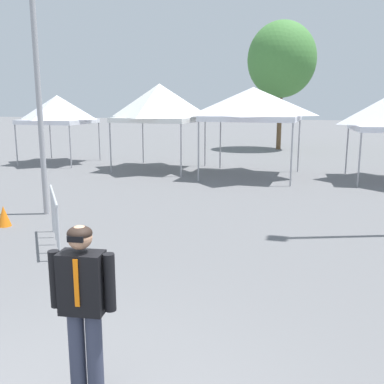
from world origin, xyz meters
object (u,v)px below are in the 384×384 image
Objects in this scene: canopy_tent_behind_right at (58,110)px; tree_behind_tents_center at (282,60)px; traffic_cone_lot_center at (4,216)px; person_foreground at (83,301)px; light_pole_opposite_side at (33,16)px; canopy_tent_far_left at (253,104)px; canopy_tent_behind_center at (159,103)px; crowd_barrier_near_person at (54,209)px.

canopy_tent_behind_right is 13.44m from tree_behind_tents_center.
canopy_tent_behind_right is at bearing -136.73° from tree_behind_tents_center.
traffic_cone_lot_center is at bearing -65.08° from canopy_tent_behind_right.
person_foreground is 0.21× the size of light_pole_opposite_side.
canopy_tent_behind_right is 0.87× the size of canopy_tent_far_left.
tree_behind_tents_center is 15.30× the size of traffic_cone_lot_center.
canopy_tent_behind_center reaches higher than person_foreground.
canopy_tent_behind_right is 17.97m from person_foreground.
canopy_tent_far_left is (4.06, -0.80, -0.03)m from canopy_tent_behind_center.
traffic_cone_lot_center is (4.68, -10.07, -2.27)m from canopy_tent_behind_right.
canopy_tent_behind_right is at bearing 121.15° from crowd_barrier_near_person.
canopy_tent_behind_center is at bearing 86.42° from traffic_cone_lot_center.
canopy_tent_far_left is 13.82m from person_foreground.
tree_behind_tents_center is 4.35× the size of crowd_barrier_near_person.
person_foreground is at bearing -89.96° from tree_behind_tents_center.
light_pole_opposite_side is at bearing 126.05° from person_foreground.
tree_behind_tents_center is at bearing 88.65° from canopy_tent_far_left.
light_pole_opposite_side is at bearing 127.16° from crowd_barrier_near_person.
canopy_tent_behind_center is 1.00× the size of canopy_tent_far_left.
person_foreground is at bearing -88.90° from canopy_tent_far_left.
canopy_tent_far_left is 10.73m from tree_behind_tents_center.
crowd_barrier_near_person is at bearing -58.85° from canopy_tent_behind_right.
canopy_tent_behind_right is 0.42× the size of tree_behind_tents_center.
canopy_tent_behind_center is 0.42× the size of light_pole_opposite_side.
canopy_tent_behind_center is at bearing 106.59° from person_foreground.
canopy_tent_behind_center is at bearing -114.07° from tree_behind_tents_center.
light_pole_opposite_side is 18.38m from tree_behind_tents_center.
canopy_tent_far_left reaches higher than traffic_cone_lot_center.
light_pole_opposite_side reaches higher than traffic_cone_lot_center.
light_pole_opposite_side is at bearing -92.13° from canopy_tent_behind_center.
light_pole_opposite_side reaches higher than person_foreground.
canopy_tent_far_left reaches higher than crowd_barrier_near_person.
canopy_tent_far_left is 0.42× the size of light_pole_opposite_side.
tree_behind_tents_center reaches higher than canopy_tent_behind_right.
tree_behind_tents_center is at bearing 90.04° from person_foreground.
person_foreground is 8.76m from light_pole_opposite_side.
tree_behind_tents_center is (9.57, 9.01, 2.79)m from canopy_tent_behind_right.
tree_behind_tents_center is (4.61, 17.78, 0.40)m from light_pole_opposite_side.
traffic_cone_lot_center is (-4.89, -19.08, -5.06)m from tree_behind_tents_center.
canopy_tent_far_left is 0.48× the size of tree_behind_tents_center.
traffic_cone_lot_center is at bearing 134.16° from person_foreground.
crowd_barrier_near_person is at bearing -98.35° from tree_behind_tents_center.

